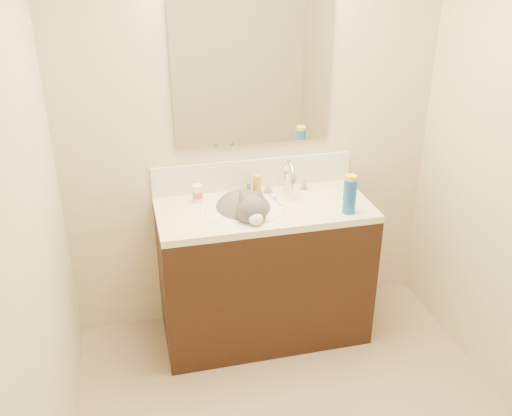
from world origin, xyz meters
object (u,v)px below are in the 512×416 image
vanity_cabinet (264,275)px  pill_bottle (198,193)px  amber_bottle (257,184)px  silver_jar (250,187)px  spray_can (350,196)px  cat (245,212)px  faucet (289,180)px  basin (245,222)px

vanity_cabinet → pill_bottle: (-0.35, 0.15, 0.50)m
pill_bottle → amber_bottle: size_ratio=0.92×
vanity_cabinet → silver_jar: silver_jar is taller
silver_jar → spray_can: bearing=-39.3°
pill_bottle → vanity_cabinet: bearing=-23.4°
silver_jar → amber_bottle: 0.05m
vanity_cabinet → amber_bottle: amber_bottle is taller
cat → faucet: bearing=23.3°
cat → spray_can: 0.58m
vanity_cabinet → cat: (-0.11, -0.01, 0.43)m
pill_bottle → spray_can: bearing=-23.2°
vanity_cabinet → spray_can: spray_can is taller
faucet → spray_can: (0.25, -0.32, 0.01)m
cat → amber_bottle: (0.12, 0.20, 0.07)m
amber_bottle → cat: bearing=-120.0°
faucet → basin: bearing=-150.9°
basin → faucet: bearing=29.1°
spray_can → amber_bottle: bearing=138.6°
vanity_cabinet → basin: 0.40m
pill_bottle → amber_bottle: bearing=6.4°
cat → amber_bottle: size_ratio=4.21×
faucet → cat: faucet is taller
cat → silver_jar: bearing=67.3°
faucet → spray_can: faucet is taller
vanity_cabinet → basin: size_ratio=2.67×
faucet → silver_jar: bearing=163.8°
faucet → amber_bottle: faucet is taller
vanity_cabinet → silver_jar: 0.52m
vanity_cabinet → spray_can: (0.43, -0.18, 0.55)m
vanity_cabinet → silver_jar: size_ratio=18.08×
faucet → spray_can: size_ratio=1.44×
amber_bottle → silver_jar: bearing=168.4°
pill_bottle → silver_jar: pill_bottle is taller
spray_can → basin: bearing=164.5°
vanity_cabinet → silver_jar: (-0.04, 0.20, 0.48)m
faucet → vanity_cabinet: bearing=-142.7°
cat → spray_can: (0.54, -0.17, 0.12)m
vanity_cabinet → pill_bottle: pill_bottle is taller
faucet → cat: 0.34m
vanity_cabinet → faucet: faucet is taller
faucet → amber_bottle: bearing=162.7°
basin → faucet: 0.38m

